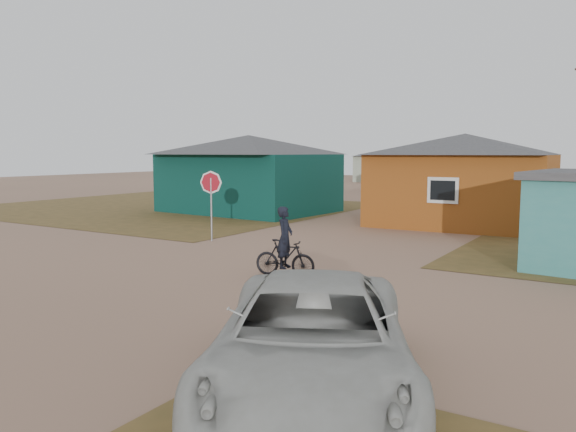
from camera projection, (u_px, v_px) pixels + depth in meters
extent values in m
plane|color=#976E57|center=(208.00, 279.00, 13.76)|extent=(120.00, 120.00, 0.00)
cube|color=brown|center=(166.00, 207.00, 32.07)|extent=(20.00, 18.00, 0.00)
cube|color=#08302A|center=(249.00, 183.00, 29.44)|extent=(8.40, 6.54, 3.00)
pyramid|color=#3A3A3D|center=(249.00, 145.00, 29.22)|extent=(8.93, 7.08, 1.00)
cube|color=#8F4716|center=(463.00, 190.00, 24.10)|extent=(7.21, 6.24, 3.00)
pyramid|color=#3A3A3D|center=(465.00, 144.00, 23.88)|extent=(7.72, 6.76, 0.90)
cube|color=silver|center=(443.00, 190.00, 21.52)|extent=(1.20, 0.06, 1.00)
cube|color=black|center=(443.00, 190.00, 21.50)|extent=(0.95, 0.04, 0.75)
cube|color=#9BA58E|center=(422.00, 174.00, 45.45)|extent=(6.49, 5.60, 2.80)
pyramid|color=#3A3A3D|center=(423.00, 151.00, 45.24)|extent=(7.04, 6.15, 0.80)
cube|color=#9BA58E|center=(386.00, 169.00, 59.77)|extent=(5.75, 5.28, 2.70)
pyramid|color=#3A3A3D|center=(386.00, 153.00, 59.58)|extent=(6.28, 5.81, 0.70)
cylinder|color=gray|center=(211.00, 210.00, 19.56)|extent=(0.06, 0.06, 2.21)
imported|color=black|center=(285.00, 258.00, 14.00)|extent=(1.62, 0.75, 0.94)
imported|color=black|center=(285.00, 237.00, 13.95)|extent=(0.48, 0.62, 1.54)
imported|color=#B3B4B0|center=(312.00, 340.00, 7.06)|extent=(4.57, 5.85, 1.48)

